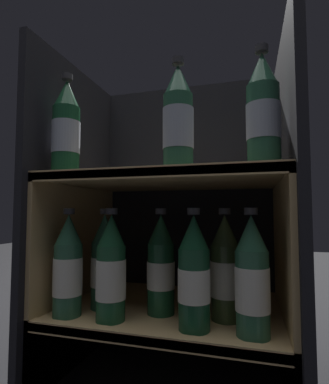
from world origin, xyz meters
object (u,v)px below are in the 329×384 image
object	(u,v)px
bottle_upper_front_2	(263,113)
bottle_lower_front_2	(194,275)
bottle_lower_back_2	(225,270)
bottle_lower_back_1	(161,266)
bottle_lower_front_1	(111,271)
bottle_lower_front_3	(252,279)
bottle_upper_front_1	(178,121)
bottle_lower_front_0	(68,268)
bottle_upper_front_0	(66,130)
bottle_lower_back_0	(104,264)

from	to	relation	value
bottle_upper_front_2	bottle_lower_front_2	bearing A→B (deg)	180.00
bottle_lower_back_2	bottle_lower_back_1	bearing A→B (deg)	180.00
bottle_lower_front_1	bottle_lower_front_3	distance (m)	0.31
bottle_upper_front_1	bottle_lower_front_0	size ratio (longest dim) A/B	1.00
bottle_upper_front_0	bottle_lower_back_1	bearing A→B (deg)	18.96
bottle_lower_front_1	bottle_lower_front_0	bearing A→B (deg)	-180.00
bottle_lower_back_2	bottle_lower_front_2	bearing A→B (deg)	-127.57
bottle_lower_front_0	bottle_lower_front_1	world-z (taller)	same
bottle_lower_front_3	bottle_lower_back_2	size ratio (longest dim) A/B	1.00
bottle_lower_front_1	bottle_lower_front_2	bearing A→B (deg)	0.00
bottle_upper_front_0	bottle_lower_back_2	xyz separation A→B (m)	(0.38, 0.08, -0.33)
bottle_upper_front_0	bottle_lower_front_1	bearing A→B (deg)	0.00
bottle_lower_back_1	bottle_lower_back_0	bearing A→B (deg)	180.00
bottle_upper_front_2	bottle_lower_back_1	size ratio (longest dim) A/B	1.00
bottle_upper_front_2	bottle_upper_front_0	bearing A→B (deg)	180.00
bottle_lower_front_3	bottle_lower_back_2	distance (m)	0.10
bottle_upper_front_2	bottle_lower_front_0	xyz separation A→B (m)	(-0.45, 0.00, -0.34)
bottle_lower_front_0	bottle_lower_front_1	distance (m)	0.11
bottle_upper_front_2	bottle_lower_front_1	distance (m)	0.47
bottle_upper_front_0	bottle_lower_front_2	xyz separation A→B (m)	(0.32, 0.00, -0.33)
bottle_lower_front_0	bottle_lower_back_0	distance (m)	0.09
bottle_upper_front_1	bottle_upper_front_2	bearing A→B (deg)	-0.00
bottle_lower_front_2	bottle_lower_back_0	distance (m)	0.26
bottle_lower_front_3	bottle_upper_front_1	bearing A→B (deg)	180.00
bottle_upper_front_0	bottle_lower_front_2	world-z (taller)	bottle_upper_front_0
bottle_lower_front_0	bottle_lower_front_3	size ratio (longest dim) A/B	1.00
bottle_lower_front_2	bottle_lower_back_2	size ratio (longest dim) A/B	1.00
bottle_lower_back_1	bottle_lower_back_2	bearing A→B (deg)	-0.00
bottle_upper_front_0	bottle_lower_front_0	distance (m)	0.34
bottle_upper_front_0	bottle_lower_back_0	world-z (taller)	bottle_upper_front_0
bottle_lower_back_1	bottle_upper_front_1	bearing A→B (deg)	-50.66
bottle_lower_front_2	bottle_lower_back_0	size ratio (longest dim) A/B	1.00
bottle_lower_back_0	bottle_upper_front_1	bearing A→B (deg)	-19.57
bottle_upper_front_2	bottle_lower_front_3	size ratio (longest dim) A/B	1.00
bottle_lower_front_2	bottle_upper_front_1	bearing A→B (deg)	-180.00
bottle_lower_front_2	bottle_lower_front_1	bearing A→B (deg)	180.00
bottle_lower_back_0	bottle_upper_front_0	bearing A→B (deg)	-132.52
bottle_lower_back_1	bottle_lower_front_2	bearing A→B (deg)	-38.56
bottle_lower_front_3	bottle_lower_back_1	world-z (taller)	same
bottle_lower_front_2	bottle_lower_back_1	world-z (taller)	same
bottle_lower_back_2	bottle_lower_back_0	bearing A→B (deg)	180.00
bottle_lower_back_2	bottle_upper_front_0	bearing A→B (deg)	-168.54
bottle_upper_front_1	bottle_lower_back_1	world-z (taller)	bottle_upper_front_1
bottle_lower_front_0	bottle_lower_front_1	size ratio (longest dim) A/B	1.00
bottle_lower_front_1	bottle_lower_front_2	distance (m)	0.19
bottle_lower_front_2	bottle_upper_front_0	bearing A→B (deg)	-180.00
bottle_upper_front_2	bottle_upper_front_1	bearing A→B (deg)	180.00
bottle_upper_front_1	bottle_lower_front_3	xyz separation A→B (m)	(0.15, 0.00, -0.33)
bottle_upper_front_0	bottle_lower_front_0	xyz separation A→B (m)	(0.01, 0.00, -0.34)
bottle_upper_front_0	bottle_lower_back_1	distance (m)	0.41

